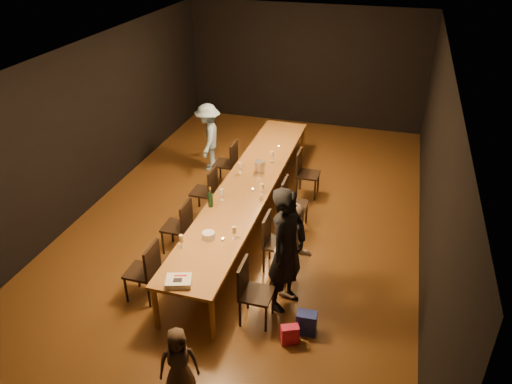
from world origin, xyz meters
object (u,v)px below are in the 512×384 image
(chair_right_3, at_px, (308,174))
(chair_left_0, at_px, (142,271))
(chair_left_3, at_px, (225,163))
(birthday_cake, at_px, (179,281))
(champagne_bottle, at_px, (210,197))
(woman_birthday, at_px, (287,250))
(chair_right_2, at_px, (295,204))
(table, at_px, (248,186))
(chair_left_2, at_px, (204,191))
(chair_left_1, at_px, (176,226))
(woman_tan, at_px, (293,246))
(ice_bucket, at_px, (260,167))
(chair_right_1, at_px, (278,243))
(man_blue, at_px, (208,137))
(chair_right_0, at_px, (257,293))
(plate_stack, at_px, (208,235))
(child, at_px, (179,362))

(chair_right_3, relative_size, chair_left_0, 1.00)
(chair_right_3, bearing_deg, chair_left_3, -90.00)
(chair_left_0, height_order, birthday_cake, chair_left_0)
(chair_right_3, xyz_separation_m, champagne_bottle, (-1.20, -2.10, 0.46))
(chair_right_3, height_order, birthday_cake, chair_right_3)
(birthday_cake, bearing_deg, woman_birthday, 16.98)
(chair_right_2, bearing_deg, table, -90.00)
(chair_right_3, bearing_deg, champagne_bottle, -29.79)
(table, relative_size, chair_left_2, 6.45)
(chair_left_1, xyz_separation_m, woman_birthday, (2.00, -0.76, 0.47))
(chair_left_0, xyz_separation_m, birthday_cake, (0.78, -0.41, 0.32))
(woman_tan, distance_m, ice_bucket, 2.33)
(chair_right_3, relative_size, chair_left_3, 1.00)
(chair_right_1, xyz_separation_m, chair_left_0, (-1.70, -1.20, 0.00))
(chair_left_3, height_order, ice_bucket, ice_bucket)
(chair_left_1, distance_m, chair_left_2, 1.20)
(woman_tan, bearing_deg, table, 23.47)
(woman_tan, distance_m, man_blue, 4.20)
(table, xyz_separation_m, woman_tan, (1.15, -1.56, 0.02))
(chair_right_3, height_order, man_blue, man_blue)
(man_blue, distance_m, ice_bucket, 1.95)
(chair_left_1, xyz_separation_m, man_blue, (-0.57, 2.96, 0.26))
(table, bearing_deg, chair_right_2, 0.00)
(chair_right_3, bearing_deg, chair_left_1, -35.31)
(chair_right_0, bearing_deg, man_blue, -151.41)
(chair_right_2, bearing_deg, chair_right_1, -0.00)
(chair_left_2, xyz_separation_m, ice_bucket, (0.92, 0.50, 0.38))
(birthday_cake, xyz_separation_m, champagne_bottle, (-0.28, 1.90, 0.14))
(chair_right_1, xyz_separation_m, chair_left_1, (-1.70, 0.00, 0.00))
(chair_left_3, distance_m, man_blue, 0.84)
(chair_left_0, height_order, man_blue, man_blue)
(chair_right_2, bearing_deg, man_blue, -127.82)
(man_blue, relative_size, ice_bucket, 7.28)
(chair_left_1, distance_m, plate_stack, 1.02)
(chair_left_1, xyz_separation_m, child, (1.17, -2.56, 0.00))
(chair_right_1, relative_size, woman_tan, 0.65)
(chair_left_0, bearing_deg, woman_tan, -67.34)
(birthday_cake, height_order, champagne_bottle, champagne_bottle)
(chair_right_3, bearing_deg, plate_stack, -17.14)
(chair_right_2, height_order, ice_bucket, ice_bucket)
(chair_left_1, height_order, birthday_cake, chair_left_1)
(chair_left_3, bearing_deg, woman_birthday, -147.71)
(child, xyz_separation_m, birthday_cake, (-0.40, 0.95, 0.32))
(man_blue, bearing_deg, chair_right_0, 13.82)
(chair_left_0, height_order, chair_left_1, same)
(chair_left_3, bearing_deg, champagne_bottle, -166.76)
(ice_bucket, bearing_deg, chair_right_0, -74.92)
(table, height_order, woman_tan, woman_tan)
(chair_left_3, xyz_separation_m, plate_stack, (0.79, -2.96, 0.34))
(chair_left_2, relative_size, woman_tan, 0.65)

